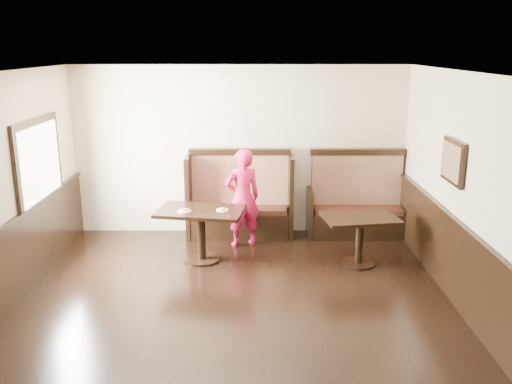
{
  "coord_description": "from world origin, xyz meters",
  "views": [
    {
      "loc": [
        0.26,
        -5.36,
        3.09
      ],
      "look_at": [
        0.27,
        2.35,
        1.0
      ],
      "focal_mm": 38.0,
      "sensor_mm": 36.0,
      "label": 1
    }
  ],
  "objects_px": {
    "table_neighbor": "(360,229)",
    "booth_neighbor": "(357,207)",
    "child": "(243,198)",
    "booth_main": "(240,205)",
    "table_main": "(201,222)"
  },
  "relations": [
    {
      "from": "table_neighbor",
      "to": "child",
      "type": "xyz_separation_m",
      "value": [
        -1.7,
        0.8,
        0.24
      ]
    },
    {
      "from": "table_neighbor",
      "to": "child",
      "type": "bearing_deg",
      "value": 146.13
    },
    {
      "from": "booth_main",
      "to": "table_main",
      "type": "bearing_deg",
      "value": -115.27
    },
    {
      "from": "table_neighbor",
      "to": "booth_neighbor",
      "type": "bearing_deg",
      "value": 72.89
    },
    {
      "from": "booth_neighbor",
      "to": "table_neighbor",
      "type": "height_order",
      "value": "booth_neighbor"
    },
    {
      "from": "booth_main",
      "to": "child",
      "type": "distance_m",
      "value": 0.55
    },
    {
      "from": "child",
      "to": "booth_main",
      "type": "bearing_deg",
      "value": -103.75
    },
    {
      "from": "table_main",
      "to": "booth_neighbor",
      "type": "bearing_deg",
      "value": 34.09
    },
    {
      "from": "booth_neighbor",
      "to": "table_main",
      "type": "bearing_deg",
      "value": -155.44
    },
    {
      "from": "booth_main",
      "to": "table_neighbor",
      "type": "relative_size",
      "value": 1.55
    },
    {
      "from": "booth_main",
      "to": "booth_neighbor",
      "type": "bearing_deg",
      "value": -0.05
    },
    {
      "from": "booth_main",
      "to": "booth_neighbor",
      "type": "distance_m",
      "value": 1.95
    },
    {
      "from": "booth_neighbor",
      "to": "table_neighbor",
      "type": "distance_m",
      "value": 1.3
    },
    {
      "from": "booth_main",
      "to": "table_main",
      "type": "relative_size",
      "value": 1.3
    },
    {
      "from": "table_main",
      "to": "table_neighbor",
      "type": "xyz_separation_m",
      "value": [
        2.3,
        -0.15,
        -0.06
      ]
    }
  ]
}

